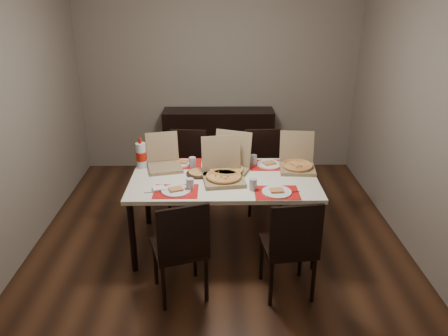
{
  "coord_description": "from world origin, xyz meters",
  "views": [
    {
      "loc": [
        -0.0,
        -3.98,
        2.48
      ],
      "look_at": [
        0.05,
        -0.12,
        0.85
      ],
      "focal_mm": 35.0,
      "sensor_mm": 36.0,
      "label": 1
    }
  ],
  "objects": [
    {
      "name": "setting_near_right",
      "position": [
        0.47,
        -0.45,
        0.77
      ],
      "size": [
        0.46,
        0.3,
        0.11
      ],
      "color": "red",
      "rests_on": "dining_table"
    },
    {
      "name": "pizza_box_center",
      "position": [
        0.04,
        -0.17,
        0.81
      ],
      "size": [
        0.43,
        0.47,
        0.38
      ],
      "color": "#876E4E",
      "rests_on": "dining_table"
    },
    {
      "name": "pizza_box_extra",
      "position": [
        0.09,
        -0.0,
        0.81
      ],
      "size": [
        0.51,
        0.53,
        0.38
      ],
      "color": "#876E4E",
      "rests_on": "dining_table"
    },
    {
      "name": "room_walls",
      "position": [
        0.0,
        0.43,
        1.73
      ],
      "size": [
        3.84,
        4.02,
        2.62
      ],
      "color": "gray",
      "rests_on": "ground"
    },
    {
      "name": "pizza_box_left",
      "position": [
        -0.56,
        0.14,
        0.81
      ],
      "size": [
        0.41,
        0.43,
        0.33
      ],
      "color": "#876E4E",
      "rests_on": "dining_table"
    },
    {
      "name": "pizza_box_right",
      "position": [
        0.79,
        0.09,
        0.81
      ],
      "size": [
        0.38,
        0.41,
        0.35
      ],
      "color": "#876E4E",
      "rests_on": "dining_table"
    },
    {
      "name": "chair_near_right",
      "position": [
        0.59,
        -0.94,
        0.51
      ],
      "size": [
        0.47,
        0.47,
        0.93
      ],
      "color": "black",
      "rests_on": "ground"
    },
    {
      "name": "chair_near_left",
      "position": [
        -0.31,
        -0.95,
        0.51
      ],
      "size": [
        0.53,
        0.53,
        0.93
      ],
      "color": "black",
      "rests_on": "ground"
    },
    {
      "name": "setting_far_left",
      "position": [
        -0.37,
        0.21,
        0.77
      ],
      "size": [
        0.47,
        0.3,
        0.11
      ],
      "color": "red",
      "rests_on": "dining_table"
    },
    {
      "name": "sideboard",
      "position": [
        0.0,
        1.78,
        0.45
      ],
      "size": [
        1.5,
        0.4,
        0.9
      ],
      "primitive_type": "cube",
      "color": "black",
      "rests_on": "ground"
    },
    {
      "name": "soda_bottle",
      "position": [
        -0.79,
        0.14,
        0.88
      ],
      "size": [
        0.11,
        0.11,
        0.31
      ],
      "color": "silver",
      "rests_on": "dining_table"
    },
    {
      "name": "setting_far_right",
      "position": [
        0.48,
        0.19,
        0.77
      ],
      "size": [
        0.45,
        0.3,
        0.11
      ],
      "color": "red",
      "rests_on": "dining_table"
    },
    {
      "name": "ground",
      "position": [
        0.0,
        0.0,
        -0.01
      ],
      "size": [
        3.8,
        4.0,
        0.02
      ],
      "primitive_type": "cube",
      "color": "#422414",
      "rests_on": "ground"
    },
    {
      "name": "dip_bowl",
      "position": [
        0.1,
        0.03,
        0.76
      ],
      "size": [
        0.13,
        0.13,
        0.03
      ],
      "primitive_type": "imported",
      "rotation": [
        0.0,
        0.0,
        -0.13
      ],
      "color": "white",
      "rests_on": "dining_table"
    },
    {
      "name": "chair_far_right",
      "position": [
        0.52,
        0.72,
        0.51
      ],
      "size": [
        0.44,
        0.44,
        0.93
      ],
      "color": "black",
      "rests_on": "ground"
    },
    {
      "name": "setting_near_left",
      "position": [
        -0.38,
        -0.41,
        0.77
      ],
      "size": [
        0.48,
        0.3,
        0.11
      ],
      "color": "red",
      "rests_on": "dining_table"
    },
    {
      "name": "dining_table",
      "position": [
        0.05,
        -0.12,
        0.68
      ],
      "size": [
        1.8,
        1.0,
        0.75
      ],
      "color": "#ECE6C6",
      "rests_on": "ground"
    },
    {
      "name": "napkin_loose",
      "position": [
        0.04,
        -0.14,
        0.76
      ],
      "size": [
        0.15,
        0.14,
        0.02
      ],
      "primitive_type": "cube",
      "rotation": [
        0.0,
        0.0,
        0.34
      ],
      "color": "white",
      "rests_on": "dining_table"
    },
    {
      "name": "faina_plate",
      "position": [
        -0.19,
        -0.04,
        0.76
      ],
      "size": [
        0.26,
        0.26,
        0.03
      ],
      "color": "black",
      "rests_on": "dining_table"
    },
    {
      "name": "chair_far_left",
      "position": [
        -0.36,
        0.72,
        0.51
      ],
      "size": [
        0.46,
        0.46,
        0.93
      ],
      "color": "black",
      "rests_on": "ground"
    }
  ]
}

